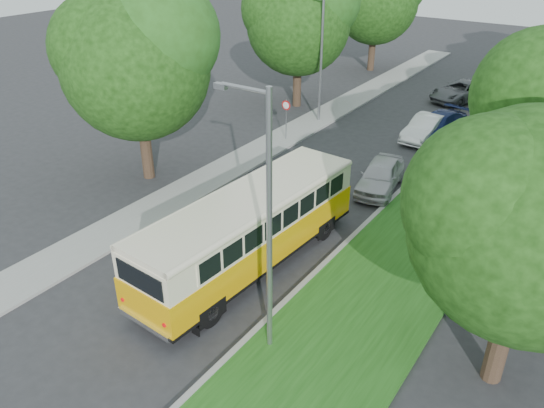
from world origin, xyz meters
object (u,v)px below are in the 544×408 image
Objects in this scene: car_blue at (437,125)px; vintage_bus at (250,232)px; lamppost_near at (266,221)px; car_white at (425,128)px; lamppost_far at (320,56)px; car_silver at (380,175)px; car_grey at (461,91)px.

vintage_bus is at bearing -83.08° from car_blue.
car_white is at bearing 96.25° from lamppost_near.
vintage_bus is (6.01, -15.41, -2.62)m from lamppost_far.
car_silver is at bearing -78.26° from car_blue.
car_white is (0.79, 16.19, -0.80)m from vintage_bus.
lamppost_near is 19.75m from car_white.
car_grey is at bearing 95.45° from lamppost_near.
car_grey is at bearing 83.73° from car_silver.
car_grey is (-0.56, 8.73, 0.01)m from car_white.
car_blue is (0.41, 0.88, 0.00)m from car_white.
lamppost_far reaches higher than car_blue.
lamppost_near reaches higher than car_silver.
lamppost_far is at bearing 127.14° from car_silver.
vintage_bus reaches higher than car_silver.
car_grey reaches higher than car_blue.
vintage_bus is 24.94m from car_grey.
car_silver is at bearing -42.76° from lamppost_far.
lamppost_near is 1.90× the size of car_white.
car_blue is (1.20, 17.07, -0.80)m from vintage_bus.
car_blue is (7.20, 1.67, -3.42)m from lamppost_far.
vintage_bus is at bearing -69.72° from car_grey.
lamppost_near reaches higher than lamppost_far.
car_silver is (1.32, 8.64, -0.77)m from vintage_bus.
car_blue is at bearing 89.63° from vintage_bus.
vintage_bus is at bearing 133.16° from lamppost_near.
vintage_bus is 16.23m from car_white.
car_blue is at bearing 67.93° from car_white.
vintage_bus is at bearing -108.77° from car_silver.
car_silver is (7.32, -6.77, -3.39)m from lamppost_far.
car_white is at bearing -103.97° from car_blue.
car_white is (-2.11, 19.28, -3.68)m from lamppost_near.
car_grey reaches higher than car_white.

